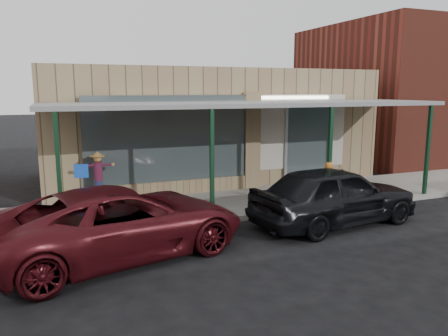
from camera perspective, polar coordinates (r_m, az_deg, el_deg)
name	(u,v)px	position (r m, az deg, el deg)	size (l,w,h in m)	color
ground	(316,240)	(10.55, 11.92, -9.21)	(120.00, 120.00, 0.00)	black
sidewalk	(251,201)	(13.54, 3.53, -4.33)	(40.00, 3.20, 0.15)	gray
storefront	(203,125)	(17.40, -2.78, 5.65)	(12.00, 6.25, 4.20)	#8D7B56
awning	(253,105)	(13.08, 3.75, 8.17)	(12.00, 3.00, 3.04)	gray
block_buildings_near	(239,83)	(19.04, 1.98, 11.08)	(61.00, 8.00, 8.00)	maroon
barrel_scarecrow	(99,187)	(13.22, -16.03, -2.38)	(0.95, 0.73, 1.57)	#45331B
barrel_pumpkin	(92,213)	(11.68, -16.83, -5.61)	(0.58, 0.58, 0.63)	#45331B
handicap_sign	(82,187)	(10.93, -18.04, -2.43)	(0.33, 0.09, 1.59)	gray
parked_sedan	(335,195)	(11.64, 14.25, -3.45)	(4.78, 2.38, 1.56)	black
car_maroon	(121,222)	(9.45, -13.27, -6.85)	(2.46, 5.33, 1.48)	#470E13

